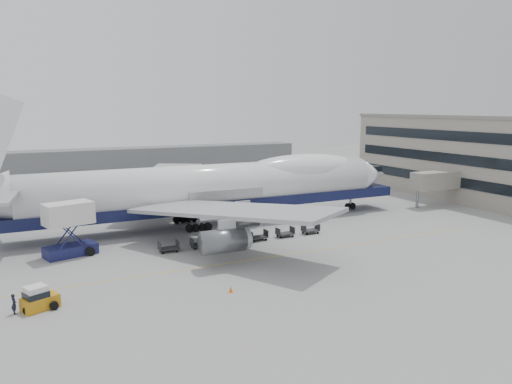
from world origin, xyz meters
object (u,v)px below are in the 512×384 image
ground_worker (14,304)px  catering_truck (69,226)px  baggage_tug (38,299)px  airliner (215,186)px

ground_worker → catering_truck: bearing=-33.9°
baggage_tug → ground_worker: bearing=162.0°
airliner → baggage_tug: airliner is taller
ground_worker → airliner: bearing=-62.5°
baggage_tug → ground_worker: size_ratio=1.86×
catering_truck → ground_worker: bearing=-126.3°
baggage_tug → catering_truck: bearing=52.2°
airliner → baggage_tug: bearing=-138.0°
catering_truck → airliner: bearing=3.9°
baggage_tug → ground_worker: 1.89m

